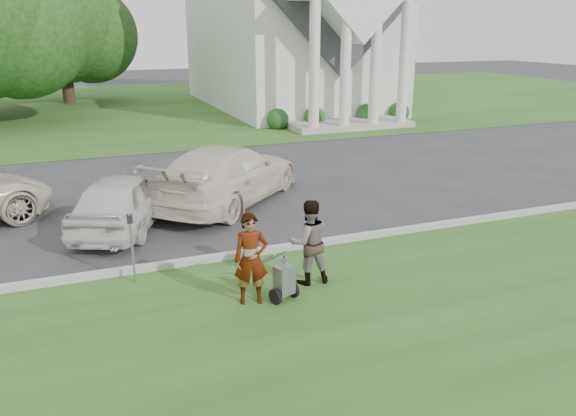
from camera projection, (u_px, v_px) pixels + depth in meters
ground at (292, 260)px, 12.19m from camera, size 120.00×120.00×0.00m
grass_strip at (358, 325)px, 9.53m from camera, size 80.00×7.00×0.01m
church_lawn at (137, 106)px, 36.11m from camera, size 80.00×30.00×0.01m
curb at (283, 248)px, 12.65m from camera, size 80.00×0.18×0.15m
church at (289, 8)px, 33.97m from camera, size 9.19×19.00×24.10m
tree_back at (61, 29)px, 35.92m from camera, size 9.61×7.60×8.89m
striping_cart at (284, 281)px, 10.27m from camera, size 0.73×1.08×0.93m
person_left at (251, 260)px, 10.05m from camera, size 0.69×0.53×1.70m
person_right at (309, 243)px, 10.86m from camera, size 0.86×0.69×1.70m
parking_meter_near at (131, 240)px, 10.82m from camera, size 0.10×0.09×1.45m
car_b at (123, 200)px, 13.95m from camera, size 3.24×4.54×1.44m
car_c at (227, 174)px, 15.97m from camera, size 5.67×5.69×1.66m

